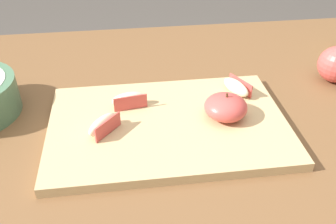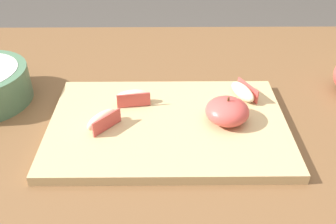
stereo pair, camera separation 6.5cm
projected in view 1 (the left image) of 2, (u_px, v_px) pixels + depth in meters
dining_table at (188, 160)px, 0.77m from camera, size 1.14×0.86×0.76m
cutting_board at (168, 125)px, 0.67m from camera, size 0.42×0.28×0.02m
apple_half_skin_up at (226, 107)px, 0.66m from camera, size 0.08×0.08×0.05m
apple_wedge_front at (103, 125)px, 0.63m from camera, size 0.06×0.06×0.03m
apple_wedge_left at (129, 100)px, 0.69m from camera, size 0.07×0.03×0.03m
apple_wedge_back at (236, 87)px, 0.73m from camera, size 0.05×0.07×0.03m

